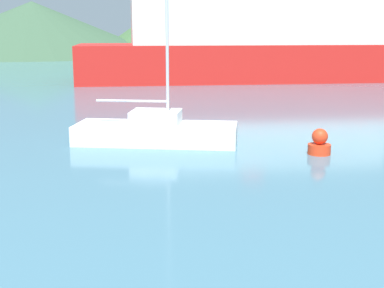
# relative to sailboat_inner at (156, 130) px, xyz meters

# --- Properties ---
(sailboat_inner) EXTENTS (6.54, 2.94, 9.66)m
(sailboat_inner) POSITION_rel_sailboat_inner_xyz_m (0.00, 0.00, 0.00)
(sailboat_inner) COLOR white
(sailboat_inner) RESTS_ON ground_plane
(ferry_distant) EXTENTS (31.74, 12.48, 9.05)m
(ferry_distant) POSITION_rel_sailboat_inner_xyz_m (7.29, 27.12, 2.75)
(ferry_distant) COLOR red
(ferry_distant) RESTS_ON ground_plane
(buoy_marker) EXTENTS (0.82, 0.82, 0.94)m
(buoy_marker) POSITION_rel_sailboat_inner_xyz_m (5.97, -1.98, -0.13)
(buoy_marker) COLOR red
(buoy_marker) RESTS_ON ground_plane
(hill_central) EXTENTS (44.93, 44.93, 9.14)m
(hill_central) POSITION_rel_sailboat_inner_xyz_m (-25.61, 75.14, 4.05)
(hill_central) COLOR #38563D
(hill_central) RESTS_ON ground_plane
(hill_east) EXTENTS (45.80, 45.80, 15.48)m
(hill_east) POSITION_rel_sailboat_inner_xyz_m (6.56, 84.44, 7.22)
(hill_east) COLOR #3D6038
(hill_east) RESTS_ON ground_plane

